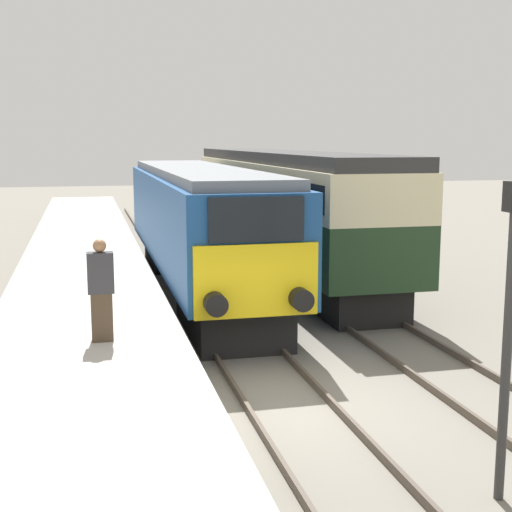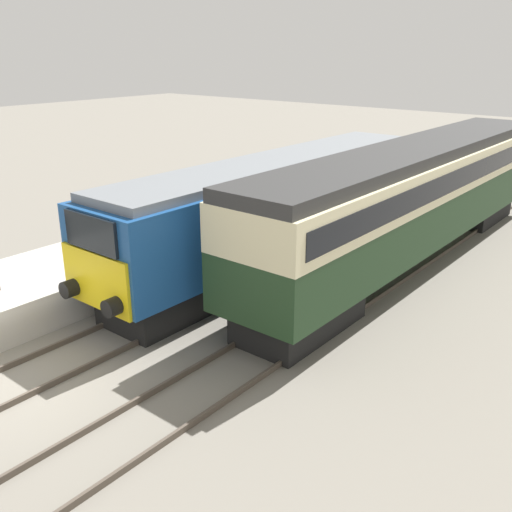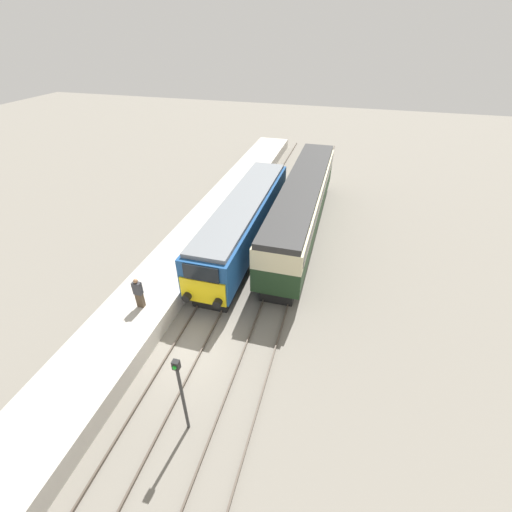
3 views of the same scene
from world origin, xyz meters
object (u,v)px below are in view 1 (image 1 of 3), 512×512
at_px(person_on_platform, 101,290).
at_px(signal_post, 509,316).
at_px(locomotive, 198,222).
at_px(passenger_carriage, 282,198).

distance_m(person_on_platform, signal_post, 6.67).
bearing_deg(locomotive, signal_post, -82.62).
height_order(locomotive, person_on_platform, locomotive).
relative_size(locomotive, person_on_platform, 8.52).
bearing_deg(passenger_carriage, person_on_platform, -119.05).
xyz_separation_m(locomotive, signal_post, (1.70, -13.13, 0.29)).
height_order(passenger_carriage, person_on_platform, passenger_carriage).
bearing_deg(signal_post, locomotive, 97.38).
relative_size(person_on_platform, signal_post, 0.44).
distance_m(locomotive, person_on_platform, 8.92).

